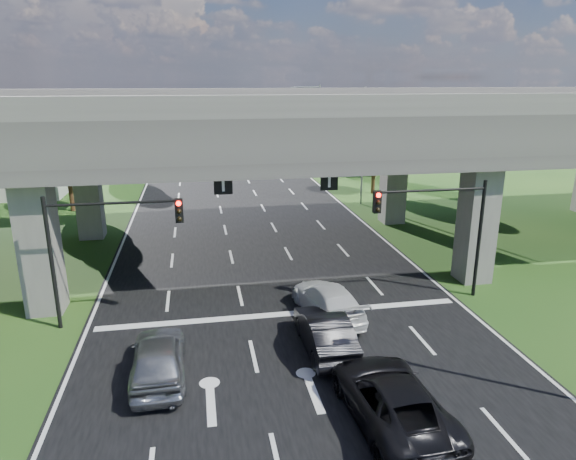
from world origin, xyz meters
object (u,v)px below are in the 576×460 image
object	(u,v)px
signal_left	(102,236)
car_dark	(325,332)
streetlight_beyond	(316,122)
car_silver	(158,357)
streetlight_far	(359,137)
signal_right	(441,219)
car_trailing	(392,399)
car_white	(328,300)

from	to	relation	value
signal_left	car_dark	xyz separation A→B (m)	(8.95, -3.95, -3.36)
streetlight_beyond	car_silver	xyz separation A→B (m)	(-15.50, -40.90, -4.98)
signal_left	streetlight_far	bearing A→B (deg)	48.22
signal_left	signal_right	bearing A→B (deg)	0.00
signal_right	streetlight_far	distance (m)	20.25
signal_right	streetlight_beyond	world-z (taller)	streetlight_beyond
streetlight_far	car_trailing	distance (m)	30.33
signal_right	car_silver	size ratio (longest dim) A/B	1.22
car_silver	car_trailing	xyz separation A→B (m)	(7.52, -3.93, -0.03)
car_dark	signal_left	bearing A→B (deg)	-24.18
streetlight_beyond	car_trailing	xyz separation A→B (m)	(-7.98, -44.83, -5.01)
streetlight_far	streetlight_beyond	world-z (taller)	same
car_silver	car_dark	world-z (taller)	car_silver
car_silver	signal_right	bearing A→B (deg)	-160.98
signal_left	car_trailing	world-z (taller)	signal_left
car_trailing	car_dark	bearing A→B (deg)	-81.28
streetlight_far	car_white	world-z (taller)	streetlight_far
car_dark	car_silver	bearing A→B (deg)	7.44
signal_right	streetlight_far	bearing A→B (deg)	83.53
streetlight_far	car_dark	bearing A→B (deg)	-110.49
streetlight_beyond	car_dark	distance (m)	41.31
car_white	streetlight_beyond	bearing A→B (deg)	-110.06
streetlight_far	streetlight_beyond	distance (m)	16.00
car_silver	streetlight_far	bearing A→B (deg)	-123.00
streetlight_beyond	car_white	xyz separation A→B (m)	(-8.07, -37.00, -5.05)
streetlight_beyond	car_dark	xyz separation A→B (m)	(-8.97, -40.01, -5.02)
streetlight_beyond	car_white	distance (m)	38.21
streetlight_beyond	car_trailing	size ratio (longest dim) A/B	1.73
signal_right	signal_left	distance (m)	15.65
car_white	car_dark	bearing A→B (deg)	65.64
signal_left	car_white	distance (m)	10.46
streetlight_beyond	car_white	size ratio (longest dim) A/B	1.88
streetlight_beyond	car_dark	bearing A→B (deg)	-102.64
signal_right	streetlight_beyond	size ratio (longest dim) A/B	0.60
signal_left	car_white	size ratio (longest dim) A/B	1.13
streetlight_beyond	car_silver	size ratio (longest dim) A/B	2.04
car_dark	signal_right	bearing A→B (deg)	-149.81
signal_right	streetlight_far	xyz separation A→B (m)	(2.27, 20.06, 1.66)
streetlight_beyond	car_white	world-z (taller)	streetlight_beyond
signal_left	car_trailing	bearing A→B (deg)	-41.43
streetlight_beyond	streetlight_far	bearing A→B (deg)	-90.00
signal_right	signal_left	xyz separation A→B (m)	(-15.65, 0.00, 0.00)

